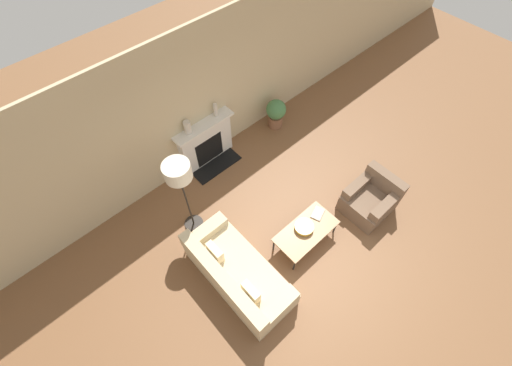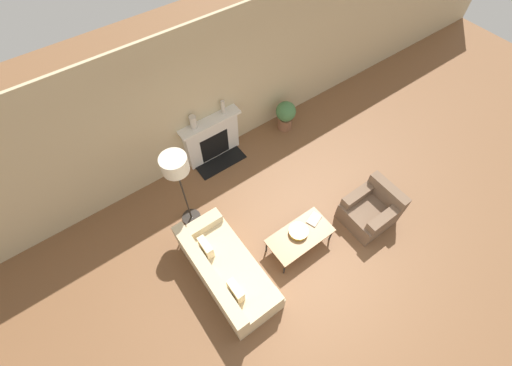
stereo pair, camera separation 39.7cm
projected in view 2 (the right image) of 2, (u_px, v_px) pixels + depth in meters
ground_plane at (300, 267)px, 5.89m from camera, size 18.00×18.00×0.00m
wall_back at (196, 102)px, 6.12m from camera, size 18.00×0.06×2.90m
fireplace at (212, 139)px, 6.88m from camera, size 1.27×0.59×1.02m
couch at (226, 271)px, 5.54m from camera, size 0.86×1.91×0.78m
armchair_near at (371, 210)px, 6.19m from camera, size 0.86×0.78×0.77m
coffee_table at (300, 236)px, 5.82m from camera, size 1.13×0.58×0.40m
bowl at (298, 231)px, 5.77m from camera, size 0.33×0.33×0.09m
book at (314, 219)px, 5.95m from camera, size 0.31×0.26×0.02m
floor_lamp at (176, 169)px, 5.18m from camera, size 0.42×0.42×1.79m
mantel_vase_left at (193, 122)px, 6.25m from camera, size 0.13×0.13×0.26m
mantel_vase_center_left at (223, 107)px, 6.45m from camera, size 0.08×0.08×0.29m
potted_plant at (286, 114)px, 7.42m from camera, size 0.44×0.44×0.70m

